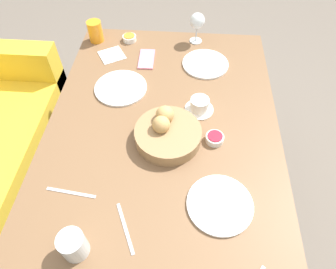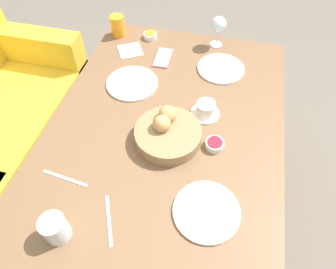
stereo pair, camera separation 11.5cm
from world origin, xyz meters
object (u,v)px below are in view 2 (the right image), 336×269
object	(u,v)px
coffee_cup	(206,109)
knife_silver	(65,178)
wine_glass	(219,25)
cell_phone	(163,58)
plate_near_left	(206,211)
juice_glass	(118,26)
napkin	(130,50)
plate_near_right	(221,69)
jam_bowl_honey	(150,35)
bread_basket	(167,132)
jam_bowl_berry	(215,144)
water_tumbler	(55,228)
fork_silver	(109,220)
plate_far_center	(132,83)

from	to	relation	value
coffee_cup	knife_silver	world-z (taller)	coffee_cup
wine_glass	cell_phone	bearing A→B (deg)	125.79
plate_near_left	knife_silver	bearing A→B (deg)	89.14
juice_glass	cell_phone	xyz separation A→B (m)	(-0.14, -0.28, -0.05)
knife_silver	napkin	distance (m)	0.76
plate_near_right	cell_phone	distance (m)	0.29
plate_near_left	coffee_cup	world-z (taller)	coffee_cup
juice_glass	jam_bowl_honey	distance (m)	0.18
plate_near_right	knife_silver	world-z (taller)	plate_near_right
bread_basket	jam_bowl_berry	size ratio (longest dim) A/B	3.65
juice_glass	water_tumbler	xyz separation A→B (m)	(-1.07, -0.18, -0.01)
jam_bowl_honey	jam_bowl_berry	bearing A→B (deg)	-145.74
bread_basket	jam_bowl_berry	distance (m)	0.19
water_tumbler	cell_phone	distance (m)	0.94
water_tumbler	fork_silver	size ratio (longest dim) A/B	0.57
water_tumbler	fork_silver	world-z (taller)	water_tumbler
plate_near_left	juice_glass	world-z (taller)	juice_glass
wine_glass	coffee_cup	bearing A→B (deg)	-177.39
juice_glass	cell_phone	world-z (taller)	juice_glass
coffee_cup	wine_glass	bearing A→B (deg)	2.61
juice_glass	knife_silver	size ratio (longest dim) A/B	0.60
plate_near_right	knife_silver	bearing A→B (deg)	147.50
juice_glass	plate_far_center	bearing A→B (deg)	-152.14
wine_glass	plate_near_left	bearing A→B (deg)	-174.05
cell_phone	napkin	bearing A→B (deg)	83.44
plate_near_right	fork_silver	xyz separation A→B (m)	(-0.83, 0.26, -0.00)
juice_glass	napkin	world-z (taller)	juice_glass
jam_bowl_honey	fork_silver	bearing A→B (deg)	-171.97
plate_far_center	water_tumbler	size ratio (longest dim) A/B	2.50
jam_bowl_berry	juice_glass	bearing A→B (deg)	44.14
plate_far_center	jam_bowl_honey	xyz separation A→B (m)	(0.37, 0.02, 0.01)
jam_bowl_berry	fork_silver	distance (m)	0.47
wine_glass	jam_bowl_berry	world-z (taller)	wine_glass
jam_bowl_honey	cell_phone	xyz separation A→B (m)	(-0.15, -0.11, -0.01)
water_tumbler	cell_phone	world-z (taller)	water_tumbler
plate_far_center	water_tumbler	distance (m)	0.72
jam_bowl_berry	cell_phone	size ratio (longest dim) A/B	0.46
plate_near_left	wine_glass	xyz separation A→B (m)	(0.92, 0.10, 0.11)
coffee_cup	bread_basket	bearing A→B (deg)	142.62
fork_silver	plate_near_left	bearing A→B (deg)	-71.37
plate_near_left	plate_near_right	bearing A→B (deg)	3.61
plate_far_center	coffee_cup	world-z (taller)	coffee_cup
fork_silver	knife_silver	xyz separation A→B (m)	(0.11, 0.21, 0.00)
water_tumbler	jam_bowl_berry	size ratio (longest dim) A/B	1.34
knife_silver	fork_silver	bearing A→B (deg)	-117.95
plate_near_right	plate_far_center	bearing A→B (deg)	117.44
bread_basket	fork_silver	size ratio (longest dim) A/B	1.56
bread_basket	jam_bowl_honey	world-z (taller)	bread_basket
juice_glass	water_tumbler	bearing A→B (deg)	-170.55
wine_glass	jam_bowl_berry	distance (m)	0.66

